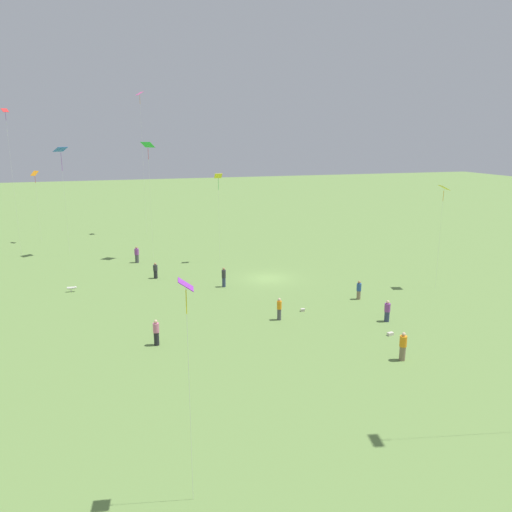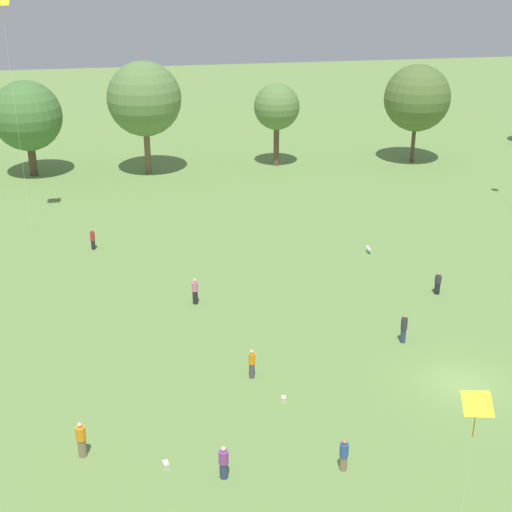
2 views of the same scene
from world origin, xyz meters
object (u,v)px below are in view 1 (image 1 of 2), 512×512
object	(u,v)px
person_8	(155,271)
dog_0	(72,288)
person_7	(137,255)
picnic_bag_0	(390,334)
kite_8	(61,152)
kite_7	(148,148)
kite_9	(186,298)
picnic_bag_1	(303,310)
person_6	(387,311)
person_1	(156,333)
person_2	(279,309)
person_0	(224,277)
kite_2	(218,180)
kite_5	(140,101)
kite_6	(6,124)
kite_4	(35,176)
kite_0	(444,191)
person_4	(359,290)
person_3	(403,346)

from	to	relation	value
person_8	dog_0	bearing A→B (deg)	-94.29
person_7	picnic_bag_0	size ratio (longest dim) A/B	3.89
kite_8	picnic_bag_0	xyz separation A→B (m)	(-32.59, -23.16, -11.81)
person_7	kite_7	world-z (taller)	kite_7
kite_8	kite_9	distance (m)	45.47
picnic_bag_1	person_6	bearing A→B (deg)	-126.62
person_1	kite_8	distance (m)	32.29
person_2	person_6	distance (m)	8.19
person_0	kite_9	distance (m)	28.93
person_8	person_2	bearing A→B (deg)	8.28
kite_2	kite_5	xyz separation A→B (m)	(19.44, 6.39, 9.16)
kite_2	kite_6	bearing A→B (deg)	23.30
person_1	kite_5	bearing A→B (deg)	53.84
kite_4	kite_7	bearing A→B (deg)	43.97
person_2	person_8	bearing A→B (deg)	116.58
person_8	kite_4	world-z (taller)	kite_4
kite_0	kite_9	bearing A→B (deg)	-173.22
person_2	person_8	size ratio (longest dim) A/B	1.10
person_4	person_8	world-z (taller)	person_4
kite_5	kite_7	world-z (taller)	kite_5
kite_6	kite_7	world-z (taller)	kite_6
person_7	kite_4	xyz separation A→B (m)	(14.82, 11.39, 7.82)
person_2	kite_7	bearing A→B (deg)	105.23
person_7	kite_8	xyz separation A→B (m)	(6.14, 7.39, 11.03)
kite_0	kite_8	world-z (taller)	kite_8
kite_4	picnic_bag_1	distance (m)	42.68
person_3	kite_2	bearing A→B (deg)	30.78
person_1	picnic_bag_0	bearing A→B (deg)	-43.23
person_0	person_7	world-z (taller)	person_0
kite_5	person_1	bearing A→B (deg)	20.71
kite_5	kite_9	bearing A→B (deg)	21.59
person_6	picnic_bag_0	distance (m)	2.87
kite_6	dog_0	world-z (taller)	kite_6
kite_4	kite_9	bearing A→B (deg)	9.79
person_0	kite_8	world-z (taller)	kite_8
picnic_bag_1	kite_5	bearing A→B (deg)	13.89
person_4	kite_6	world-z (taller)	kite_6
person_2	picnic_bag_0	bearing A→B (deg)	-40.77
person_8	picnic_bag_0	distance (m)	24.28
kite_6	picnic_bag_1	world-z (taller)	kite_6
person_8	person_3	bearing A→B (deg)	8.57
kite_7	kite_5	bearing A→B (deg)	-11.68
kite_4	kite_9	world-z (taller)	kite_4
kite_7	kite_4	bearing A→B (deg)	36.13
person_8	dog_0	distance (m)	8.04
kite_0	kite_5	distance (m)	42.95
person_3	kite_4	xyz separation A→B (m)	(44.99, 25.71, 7.79)
person_8	picnic_bag_1	world-z (taller)	person_8
kite_4	picnic_bag_0	size ratio (longest dim) A/B	19.98
kite_6	dog_0	bearing A→B (deg)	-55.27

